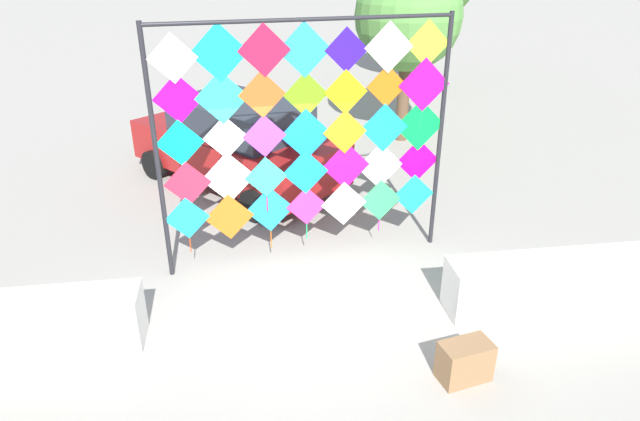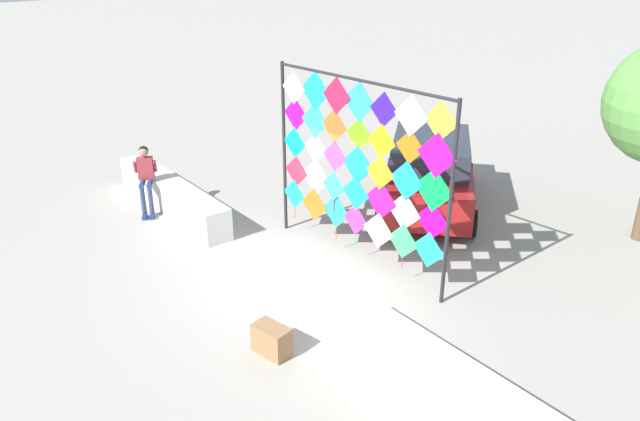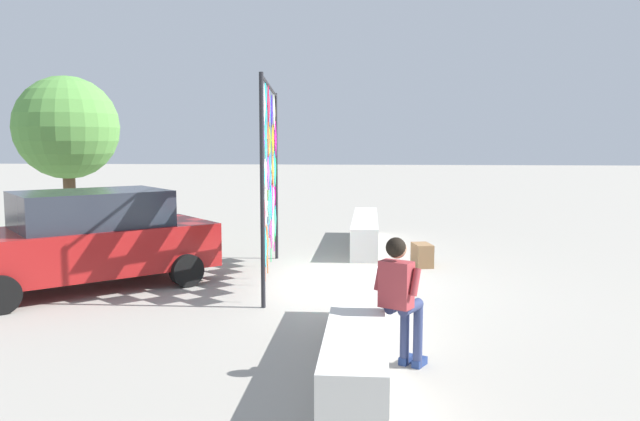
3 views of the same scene
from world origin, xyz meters
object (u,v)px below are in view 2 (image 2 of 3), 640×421
object	(u,v)px
seated_vendor	(146,175)
cardboard_box_large	(272,340)
kite_display_rack	(358,160)
parked_car	(429,171)

from	to	relation	value
seated_vendor	cardboard_box_large	bearing A→B (deg)	-6.78
kite_display_rack	cardboard_box_large	xyz separation A→B (m)	(1.44, -2.98, -1.90)
parked_car	cardboard_box_large	size ratio (longest dim) A/B	7.89
cardboard_box_large	parked_car	bearing A→B (deg)	111.86
kite_display_rack	parked_car	distance (m)	3.57
seated_vendor	cardboard_box_large	size ratio (longest dim) A/B	2.68
seated_vendor	parked_car	world-z (taller)	parked_car
kite_display_rack	parked_car	bearing A→B (deg)	108.05
seated_vendor	cardboard_box_large	xyz separation A→B (m)	(6.24, -0.74, -0.70)
kite_display_rack	cardboard_box_large	world-z (taller)	kite_display_rack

